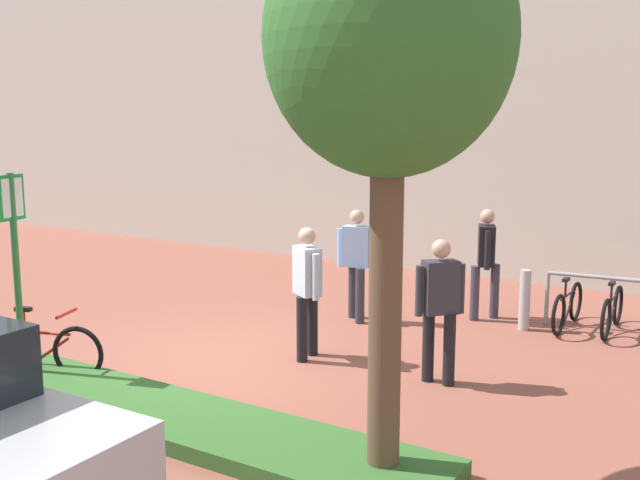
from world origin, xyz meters
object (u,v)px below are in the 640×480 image
Objects in this scene: person_suited_navy at (440,302)px; person_casual_tan at (357,258)px; person_suited_dark at (486,257)px; person_shirt_blue at (307,284)px; bollard_steel at (525,300)px; bike_at_sign at (40,349)px; tree_sidewalk at (389,45)px; parking_sign_post at (15,248)px.

person_casual_tan is at bearing 138.56° from person_suited_navy.
person_shirt_blue is at bearing -113.66° from person_suited_dark.
person_suited_dark is at bearing 159.17° from bollard_steel.
person_suited_navy is (4.17, 2.31, 0.63)m from bike_at_sign.
parking_sign_post is (-4.67, -0.11, -2.04)m from tree_sidewalk.
bollard_steel is at bearing 50.24° from parking_sign_post.
person_suited_navy is at bearing 1.24° from person_shirt_blue.
bike_at_sign is 1.79× the size of bollard_steel.
person_suited_navy is (-0.50, 2.44, -2.67)m from tree_sidewalk.
person_suited_dark is (-0.98, 5.43, -2.67)m from tree_sidewalk.
bike_at_sign is 0.93× the size of person_suited_navy.
person_shirt_blue is (-2.02, -2.76, 0.53)m from bollard_steel.
person_suited_navy is 2.85m from person_casual_tan.
bike_at_sign is 6.49m from person_suited_dark.
tree_sidewalk is at bearing -78.33° from person_suited_navy.
parking_sign_post reaches higher than person_suited_dark.
bollard_steel is (4.39, 5.03, 0.10)m from bike_at_sign.
person_suited_dark is at bearing 56.32° from parking_sign_post.
person_suited_navy reaches higher than bollard_steel.
parking_sign_post is at bearing -114.62° from person_casual_tan.
tree_sidewalk is at bearing -46.19° from person_shirt_blue.
parking_sign_post is 4.92m from person_casual_tan.
person_suited_navy is at bearing 31.51° from parking_sign_post.
tree_sidewalk is 3.66m from person_suited_navy.
person_casual_tan is at bearing 121.37° from tree_sidewalk.
person_casual_tan is at bearing 64.07° from bike_at_sign.
person_shirt_blue reaches higher than bollard_steel.
bollard_steel is 0.92m from person_suited_dark.
parking_sign_post reaches higher than bollard_steel.
person_casual_tan is (2.04, 4.19, 0.63)m from bike_at_sign.
person_shirt_blue is 1.00× the size of person_casual_tan.
parking_sign_post is 3.51m from person_shirt_blue.
person_shirt_blue is (-2.31, 2.40, -2.67)m from tree_sidewalk.
person_casual_tan is at bearing -160.42° from bollard_steel.
parking_sign_post is 1.44× the size of person_suited_dark.
bollard_steel is at bearing 53.77° from person_shirt_blue.
person_suited_dark is (3.69, 5.54, -0.64)m from parking_sign_post.
person_casual_tan is (-0.33, 1.92, 0.00)m from person_shirt_blue.
person_shirt_blue is 1.00× the size of person_suited_dark.
tree_sidewalk is 5.10m from parking_sign_post.
parking_sign_post is 6.69m from person_suited_dark.
person_suited_dark and person_casual_tan have the same top height.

